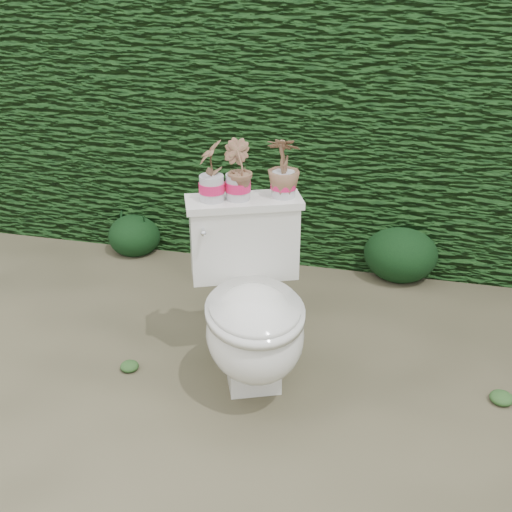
% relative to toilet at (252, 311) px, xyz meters
% --- Properties ---
extents(ground, '(60.00, 60.00, 0.00)m').
position_rel_toilet_xyz_m(ground, '(-0.15, 0.05, -0.36)').
color(ground, '#6C664B').
rests_on(ground, ground).
extents(hedge, '(8.00, 1.00, 1.60)m').
position_rel_toilet_xyz_m(hedge, '(-0.15, 1.65, 0.44)').
color(hedge, '#204D19').
rests_on(hedge, ground).
extents(toilet, '(0.68, 0.80, 0.78)m').
position_rel_toilet_xyz_m(toilet, '(0.00, 0.00, 0.00)').
color(toilet, silver).
rests_on(toilet, ground).
extents(potted_plant_left, '(0.12, 0.15, 0.25)m').
position_rel_toilet_xyz_m(potted_plant_left, '(-0.22, 0.17, 0.55)').
color(potted_plant_left, '#287023').
rests_on(potted_plant_left, toilet).
extents(potted_plant_center, '(0.17, 0.16, 0.24)m').
position_rel_toilet_xyz_m(potted_plant_center, '(-0.11, 0.21, 0.54)').
color(potted_plant_center, '#287023').
rests_on(potted_plant_center, toilet).
extents(potted_plant_right, '(0.15, 0.15, 0.25)m').
position_rel_toilet_xyz_m(potted_plant_right, '(0.07, 0.29, 0.55)').
color(potted_plant_right, '#287023').
rests_on(potted_plant_right, toilet).
extents(liriope_clump_1, '(0.33, 0.33, 0.26)m').
position_rel_toilet_xyz_m(liriope_clump_1, '(-1.03, 1.11, -0.22)').
color(liriope_clump_1, '#123312').
rests_on(liriope_clump_1, ground).
extents(liriope_clump_2, '(0.43, 0.43, 0.34)m').
position_rel_toilet_xyz_m(liriope_clump_2, '(0.60, 1.17, -0.18)').
color(liriope_clump_2, '#123312').
rests_on(liriope_clump_2, ground).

